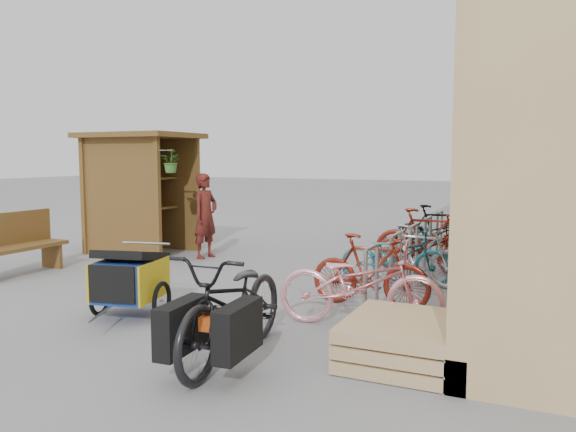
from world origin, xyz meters
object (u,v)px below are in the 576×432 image
at_px(kiosk, 137,176).
at_px(person_kiosk, 206,216).
at_px(bike_0, 360,284).
at_px(bike_7, 438,231).
at_px(bench, 16,243).
at_px(bike_2, 396,256).
at_px(bike_6, 427,237).
at_px(bike_5, 427,240).
at_px(child_trailer, 130,277).
at_px(bike_1, 370,271).
at_px(pallet_stack, 401,340).
at_px(bike_3, 417,255).
at_px(bike_4, 422,247).
at_px(shopping_carts, 487,215).
at_px(cargo_bike, 234,306).

xyz_separation_m(kiosk, person_kiosk, (1.58, 0.04, -0.74)).
xyz_separation_m(bike_0, bike_7, (0.03, 4.92, 0.01)).
xyz_separation_m(bench, bike_2, (5.85, 1.85, -0.09)).
relative_size(person_kiosk, bike_6, 0.95).
height_order(bike_0, bike_7, bike_7).
bearing_deg(person_kiosk, bike_5, -74.73).
relative_size(child_trailer, bike_1, 0.97).
relative_size(child_trailer, bike_6, 0.89).
bearing_deg(bench, child_trailer, -18.95).
height_order(kiosk, pallet_stack, kiosk).
relative_size(kiosk, bike_3, 1.64).
distance_m(kiosk, bike_6, 5.80).
bearing_deg(pallet_stack, person_kiosk, 140.20).
height_order(bike_0, bike_4, bike_0).
height_order(bike_1, bike_6, bike_1).
height_order(pallet_stack, bench, bench).
height_order(shopping_carts, bike_1, shopping_carts).
xyz_separation_m(kiosk, bike_5, (5.66, 0.58, -1.02)).
xyz_separation_m(bike_4, bike_7, (0.00, 1.57, 0.09)).
distance_m(shopping_carts, bike_3, 5.15).
height_order(child_trailer, bike_0, bike_0).
relative_size(child_trailer, cargo_bike, 0.73).
bearing_deg(bike_3, child_trailer, 147.10).
bearing_deg(pallet_stack, bike_5, 97.86).
height_order(cargo_bike, bike_4, cargo_bike).
distance_m(bike_0, bike_4, 3.35).
relative_size(shopping_carts, bike_1, 1.26).
relative_size(person_kiosk, bike_7, 0.96).
height_order(pallet_stack, bike_1, bike_1).
xyz_separation_m(person_kiosk, bike_3, (4.17, -0.66, -0.35)).
height_order(kiosk, person_kiosk, kiosk).
distance_m(shopping_carts, bike_2, 5.29).
relative_size(pallet_stack, bike_7, 0.71).
distance_m(kiosk, cargo_bike, 6.67).
bearing_deg(bike_0, kiosk, 52.60).
relative_size(bench, bike_1, 1.03).
xyz_separation_m(pallet_stack, bike_0, (-0.69, 0.91, 0.28)).
xyz_separation_m(shopping_carts, bike_4, (-0.65, -4.13, -0.19)).
height_order(shopping_carts, bike_5, bike_5).
height_order(child_trailer, cargo_bike, cargo_bike).
xyz_separation_m(bike_4, bike_5, (0.04, 0.20, 0.11)).
distance_m(kiosk, bike_1, 5.95).
distance_m(bike_4, bike_7, 1.57).
bearing_deg(child_trailer, bike_5, 45.56).
bearing_deg(bike_0, bike_2, -5.80).
distance_m(pallet_stack, cargo_bike, 1.61).
xyz_separation_m(shopping_carts, bike_2, (-0.83, -5.22, -0.18)).
distance_m(bench, bike_0, 6.01).
height_order(shopping_carts, child_trailer, shopping_carts).
relative_size(person_kiosk, bike_2, 0.97).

